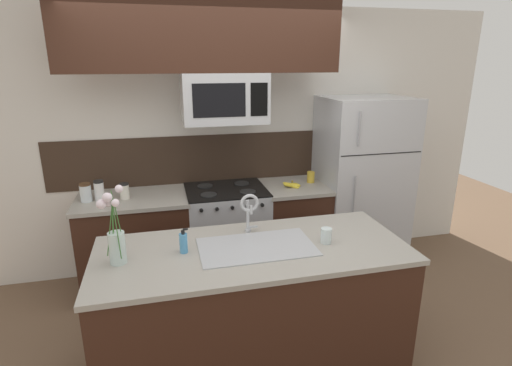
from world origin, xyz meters
TOP-DOWN VIEW (x-y plane):
  - ground_plane at (0.00, 0.00)m, footprint 10.00×10.00m
  - rear_partition at (0.30, 1.28)m, footprint 5.20×0.10m
  - splash_band at (0.00, 1.22)m, footprint 3.29×0.01m
  - back_counter_left at (-0.86, 0.90)m, footprint 0.99×0.65m
  - back_counter_right at (0.68, 0.90)m, footprint 0.64×0.65m
  - stove_range at (0.00, 0.90)m, footprint 0.76×0.64m
  - microwave at (0.00, 0.88)m, footprint 0.74×0.40m
  - upper_cabinet_band at (-0.18, 0.85)m, footprint 2.33×0.34m
  - refrigerator at (1.42, 0.92)m, footprint 0.86×0.74m
  - storage_jar_tall at (-1.24, 0.88)m, footprint 0.10×0.10m
  - storage_jar_medium at (-1.13, 0.89)m, footprint 0.08×0.08m
  - storage_jar_short at (-0.92, 0.88)m, footprint 0.08×0.08m
  - banana_bunch at (0.64, 0.84)m, footprint 0.19×0.15m
  - coffee_tin at (0.88, 0.95)m, footprint 0.08×0.08m
  - island_counter at (-0.03, -0.35)m, footprint 2.06×0.86m
  - kitchen_sink at (-0.01, -0.35)m, footprint 0.76×0.44m
  - sink_faucet at (-0.01, -0.13)m, footprint 0.14×0.14m
  - dish_soap_bottle at (-0.48, -0.31)m, footprint 0.06×0.05m
  - drinking_glass at (0.46, -0.40)m, footprint 0.07×0.07m
  - flower_vase at (-0.88, -0.35)m, footprint 0.15×0.16m

SIDE VIEW (x-z plane):
  - ground_plane at x=0.00m, z-range 0.00..0.00m
  - island_counter at x=-0.03m, z-range 0.00..0.91m
  - back_counter_left at x=-0.86m, z-range 0.00..0.91m
  - back_counter_right at x=0.68m, z-range 0.00..0.91m
  - stove_range at x=0.00m, z-range 0.00..0.93m
  - kitchen_sink at x=-0.01m, z-range 0.76..0.92m
  - refrigerator at x=1.42m, z-range 0.00..1.75m
  - banana_bunch at x=0.64m, z-range 0.89..0.97m
  - drinking_glass at x=0.46m, z-range 0.91..1.02m
  - coffee_tin at x=0.88m, z-range 0.91..1.02m
  - dish_soap_bottle at x=-0.48m, z-range 0.90..1.06m
  - storage_jar_short at x=-0.92m, z-range 0.91..1.05m
  - storage_jar_tall at x=-1.24m, z-range 0.91..1.07m
  - storage_jar_medium at x=-1.13m, z-range 0.91..1.09m
  - flower_vase at x=-0.88m, z-range 0.82..1.31m
  - sink_faucet at x=-0.01m, z-range 0.95..1.26m
  - splash_band at x=0.00m, z-range 0.91..1.39m
  - rear_partition at x=0.30m, z-range 0.00..2.60m
  - microwave at x=0.00m, z-range 1.56..1.99m
  - upper_cabinet_band at x=-0.18m, z-range 1.99..2.59m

